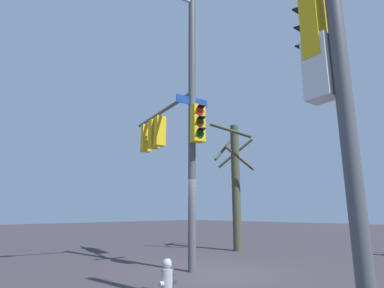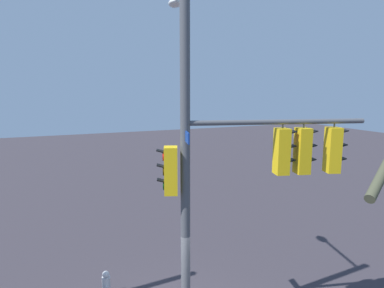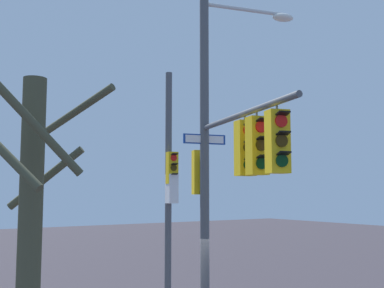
{
  "view_description": "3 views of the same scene",
  "coord_description": "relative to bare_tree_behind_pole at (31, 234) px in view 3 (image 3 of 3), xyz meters",
  "views": [
    {
      "loc": [
        -6.64,
        -5.72,
        1.59
      ],
      "look_at": [
        -0.78,
        0.05,
        3.42
      ],
      "focal_mm": 28.63,
      "sensor_mm": 36.0,
      "label": 1
    },
    {
      "loc": [
        6.53,
        -2.22,
        5.92
      ],
      "look_at": [
        -0.78,
        0.84,
        4.62
      ],
      "focal_mm": 31.0,
      "sensor_mm": 36.0,
      "label": 2
    },
    {
      "loc": [
        6.33,
        9.96,
        3.6
      ],
      "look_at": [
        0.01,
        0.46,
        4.77
      ],
      "focal_mm": 44.49,
      "sensor_mm": 36.0,
      "label": 3
    }
  ],
  "objects": [
    {
      "name": "main_signal_pole_assembly",
      "position": [
        -4.45,
        -0.77,
        1.73
      ],
      "size": [
        3.67,
        4.87,
        8.86
      ],
      "rotation": [
        0.0,
        0.0,
        1.32
      ],
      "color": "#4C4F54",
      "rests_on": "ground"
    },
    {
      "name": "secondary_pole_assembly",
      "position": [
        -6.48,
        -6.62,
        1.03
      ],
      "size": [
        0.41,
        0.78,
        7.88
      ],
      "rotation": [
        0.0,
        0.0,
        1.41
      ],
      "color": "#4C4F54",
      "rests_on": "ground"
    },
    {
      "name": "bare_tree_behind_pole",
      "position": [
        0.0,
        0.0,
        0.0
      ],
      "size": [
        2.43,
        2.4,
        5.43
      ],
      "color": "#454732",
      "rests_on": "ground"
    }
  ]
}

